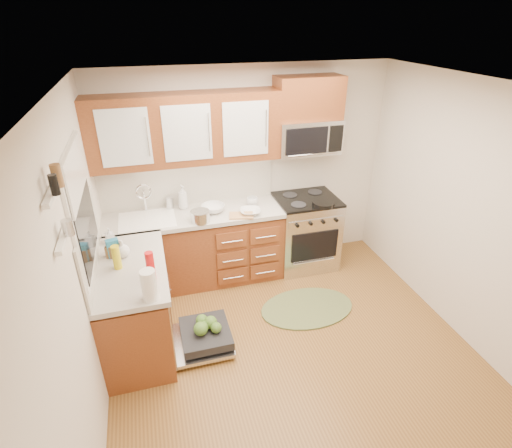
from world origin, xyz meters
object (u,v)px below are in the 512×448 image
object	(u,v)px
cutting_board	(241,216)
cup	(252,202)
microwave	(307,136)
rug	(307,308)
upper_cabinets	(185,129)
sink	(149,230)
skillet	(323,204)
paper_towel_roll	(149,285)
dishwasher	(202,337)
bowl_b	(213,208)
stock_pot	(200,216)
range	(305,232)
bowl_a	(250,212)

from	to	relation	value
cutting_board	cup	size ratio (longest dim) A/B	1.98
microwave	rug	xyz separation A→B (m)	(-0.31, -1.02, -1.69)
upper_cabinets	microwave	world-z (taller)	upper_cabinets
sink	rug	bearing A→B (deg)	-28.61
upper_cabinets	sink	world-z (taller)	upper_cabinets
skillet	cutting_board	xyz separation A→B (m)	(-1.00, 0.04, -0.04)
upper_cabinets	microwave	distance (m)	1.42
paper_towel_roll	cup	distance (m)	1.94
dishwasher	bowl_b	world-z (taller)	bowl_b
upper_cabinets	bowl_b	size ratio (longest dim) A/B	7.57
dishwasher	stock_pot	bearing A→B (deg)	78.81
cutting_board	paper_towel_roll	distance (m)	1.64
upper_cabinets	range	xyz separation A→B (m)	(1.41, -0.15, -1.40)
stock_pot	cup	world-z (taller)	stock_pot
dishwasher	sink	bearing A→B (deg)	109.20
skillet	stock_pot	xyz separation A→B (m)	(-1.46, 0.04, 0.01)
dishwasher	cutting_board	world-z (taller)	cutting_board
stock_pot	rug	bearing A→B (deg)	-33.10
range	skillet	bearing A→B (deg)	-67.27
dishwasher	bowl_a	distance (m)	1.49
dishwasher	bowl_a	bearing A→B (deg)	51.14
range	sink	size ratio (longest dim) A/B	1.53
upper_cabinets	bowl_a	world-z (taller)	upper_cabinets
upper_cabinets	dishwasher	size ratio (longest dim) A/B	2.93
skillet	cup	size ratio (longest dim) A/B	1.91
skillet	cup	distance (m)	0.85
paper_towel_roll	cup	world-z (taller)	paper_towel_roll
sink	bowl_a	size ratio (longest dim) A/B	2.68
bowl_a	dishwasher	bearing A→B (deg)	-128.86
bowl_a	skillet	bearing A→B (deg)	-4.55
sink	cutting_board	xyz separation A→B (m)	(1.04, -0.20, 0.13)
skillet	cup	xyz separation A→B (m)	(-0.80, 0.28, 0.00)
upper_cabinets	cutting_board	xyz separation A→B (m)	(0.51, -0.35, -0.94)
stock_pot	paper_towel_roll	bearing A→B (deg)	-115.63
cutting_board	cup	xyz separation A→B (m)	(0.20, 0.24, 0.04)
microwave	cutting_board	world-z (taller)	microwave
microwave	rug	distance (m)	2.00
bowl_a	cup	world-z (taller)	cup
cup	range	bearing A→B (deg)	-2.24
range	stock_pot	xyz separation A→B (m)	(-1.36, -0.21, 0.51)
upper_cabinets	cutting_board	world-z (taller)	upper_cabinets
range	bowl_a	xyz separation A→B (m)	(-0.77, -0.18, 0.48)
sink	cup	size ratio (longest dim) A/B	4.52
bowl_a	cutting_board	bearing A→B (deg)	-165.55
paper_towel_roll	microwave	bearing A→B (deg)	38.79
rug	paper_towel_roll	size ratio (longest dim) A/B	3.98
range	sink	xyz separation A→B (m)	(-1.93, -0.01, 0.33)
dishwasher	stock_pot	xyz separation A→B (m)	(0.18, 0.92, 0.89)
cutting_board	bowl_a	xyz separation A→B (m)	(0.12, 0.03, 0.02)
dishwasher	cutting_board	bearing A→B (deg)	54.80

